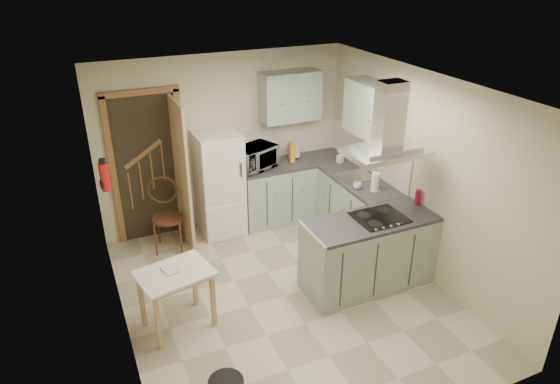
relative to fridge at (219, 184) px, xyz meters
name	(u,v)px	position (x,y,z in m)	size (l,w,h in m)	color
floor	(285,296)	(0.20, -1.80, -0.75)	(4.20, 4.20, 0.00)	#BFB195
ceiling	(286,88)	(0.20, -1.80, 1.75)	(4.20, 4.20, 0.00)	silver
back_wall	(224,142)	(0.20, 0.30, 0.50)	(3.60, 3.60, 0.00)	beige
left_wall	(113,237)	(-1.60, -1.80, 0.50)	(4.20, 4.20, 0.00)	beige
right_wall	(420,175)	(2.00, -1.80, 0.50)	(4.20, 4.20, 0.00)	beige
doorway	(149,167)	(-0.90, 0.27, 0.30)	(1.10, 0.12, 2.10)	brown
fridge	(219,184)	(0.00, 0.00, 0.00)	(0.60, 0.60, 1.50)	white
counter_back	(275,192)	(0.86, 0.00, -0.30)	(1.08, 0.60, 0.90)	#9EB2A0
counter_right	(347,200)	(1.70, -0.68, -0.30)	(0.60, 1.95, 0.90)	#9EB2A0
splashback	(286,139)	(1.16, 0.29, 0.40)	(1.68, 0.02, 0.50)	beige
wall_cabinet_back	(290,96)	(1.15, 0.12, 1.10)	(0.85, 0.35, 0.70)	#9EB2A0
wall_cabinet_right	(373,110)	(1.82, -0.95, 1.10)	(0.35, 0.90, 0.70)	#9EB2A0
peninsula	(369,252)	(1.22, -1.98, -0.30)	(1.55, 0.65, 0.90)	#9EB2A0
hob	(379,217)	(1.32, -1.98, 0.16)	(0.58, 0.50, 0.01)	black
extractor_hood	(386,152)	(1.32, -1.98, 0.97)	(0.90, 0.55, 0.10)	silver
sink	(355,176)	(1.70, -0.85, 0.16)	(0.45, 0.40, 0.01)	silver
fire_extinguisher	(105,177)	(-1.54, -0.90, 0.75)	(0.10, 0.10, 0.32)	#B2140F
drop_leaf_table	(177,299)	(-1.07, -1.79, -0.40)	(0.75, 0.56, 0.70)	tan
bentwood_chair	(168,219)	(-0.80, -0.19, -0.28)	(0.41, 0.41, 0.93)	#4E231A
microwave	(255,157)	(0.55, -0.01, 0.31)	(0.59, 0.40, 0.33)	black
kettle	(296,152)	(1.25, 0.11, 0.25)	(0.13, 0.13, 0.19)	silver
cereal_box	(292,152)	(1.15, 0.05, 0.28)	(0.07, 0.18, 0.26)	orange
soap_bottle	(340,157)	(1.76, -0.32, 0.23)	(0.08, 0.08, 0.17)	silver
paper_towel	(375,182)	(1.68, -1.34, 0.28)	(0.10, 0.10, 0.26)	white
cup	(357,186)	(1.51, -1.20, 0.19)	(0.11, 0.11, 0.09)	white
red_bottle	(418,197)	(1.95, -1.87, 0.25)	(0.07, 0.07, 0.19)	#A80E2A
book	(163,269)	(-1.17, -1.75, -0.01)	(0.15, 0.20, 0.09)	#9D4834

